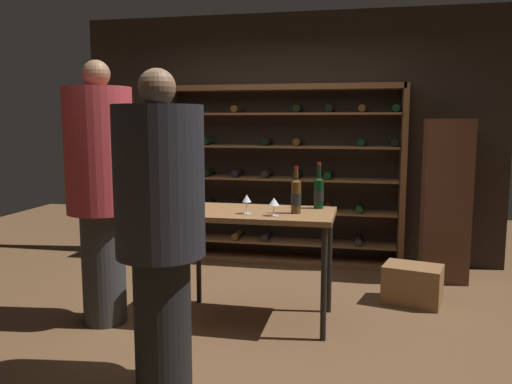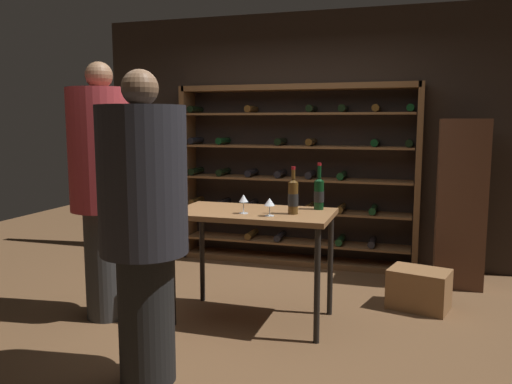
# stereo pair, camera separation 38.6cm
# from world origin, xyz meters

# --- Properties ---
(ground_plane) EXTENTS (10.07, 10.07, 0.00)m
(ground_plane) POSITION_xyz_m (0.00, 0.00, 0.00)
(ground_plane) COLOR brown
(back_wall) EXTENTS (4.72, 0.10, 2.76)m
(back_wall) POSITION_xyz_m (0.00, 2.03, 1.38)
(back_wall) COLOR black
(back_wall) RESTS_ON ground
(wine_rack) EXTENTS (2.63, 0.32, 1.97)m
(wine_rack) POSITION_xyz_m (-0.03, 1.82, 0.98)
(wine_rack) COLOR brown
(wine_rack) RESTS_ON ground
(tasting_table) EXTENTS (1.23, 0.68, 0.88)m
(tasting_table) POSITION_xyz_m (0.04, 0.08, 0.79)
(tasting_table) COLOR brown
(tasting_table) RESTS_ON ground
(person_guest_blue_shirt) EXTENTS (0.51, 0.51, 2.03)m
(person_guest_blue_shirt) POSITION_xyz_m (-1.11, -0.20, 1.12)
(person_guest_blue_shirt) COLOR #2E2E2E
(person_guest_blue_shirt) RESTS_ON ground
(person_guest_plum_blouse) EXTENTS (0.52, 0.52, 1.87)m
(person_guest_plum_blouse) POSITION_xyz_m (-0.28, -1.05, 1.02)
(person_guest_plum_blouse) COLOR black
(person_guest_plum_blouse) RESTS_ON ground
(wine_crate) EXTENTS (0.55, 0.45, 0.34)m
(wine_crate) POSITION_xyz_m (1.31, 0.74, 0.17)
(wine_crate) COLOR brown
(wine_crate) RESTS_ON ground
(display_cabinet) EXTENTS (0.44, 0.36, 1.60)m
(display_cabinet) POSITION_xyz_m (1.66, 1.51, 0.80)
(display_cabinet) COLOR #4C2D1E
(display_cabinet) RESTS_ON ground
(wine_bottle_red_label) EXTENTS (0.08, 0.08, 0.37)m
(wine_bottle_red_label) POSITION_xyz_m (0.52, 0.31, 1.01)
(wine_bottle_red_label) COLOR black
(wine_bottle_red_label) RESTS_ON tasting_table
(wine_bottle_black_capsule) EXTENTS (0.08, 0.08, 0.36)m
(wine_bottle_black_capsule) POSITION_xyz_m (0.37, 0.05, 1.02)
(wine_bottle_black_capsule) COLOR #4C3314
(wine_bottle_black_capsule) RESTS_ON tasting_table
(wine_glass_stemmed_right) EXTENTS (0.08, 0.08, 0.13)m
(wine_glass_stemmed_right) POSITION_xyz_m (0.22, -0.09, 0.98)
(wine_glass_stemmed_right) COLOR silver
(wine_glass_stemmed_right) RESTS_ON tasting_table
(wine_glass_stemmed_center) EXTENTS (0.07, 0.07, 0.15)m
(wine_glass_stemmed_center) POSITION_xyz_m (0.01, -0.05, 0.99)
(wine_glass_stemmed_center) COLOR silver
(wine_glass_stemmed_center) RESTS_ON tasting_table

